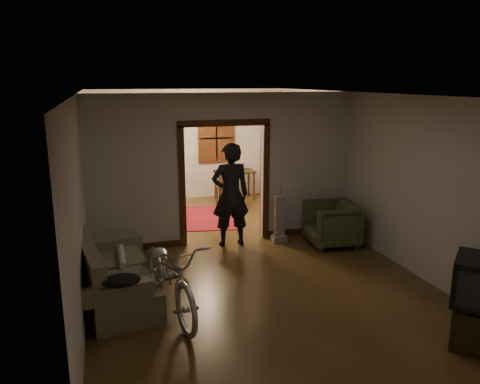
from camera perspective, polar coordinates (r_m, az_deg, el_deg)
name	(u,v)px	position (r m, az deg, el deg)	size (l,w,h in m)	color
floor	(235,254)	(8.41, -0.59, -7.51)	(5.00, 8.50, 0.01)	#3F2B14
ceiling	(235,93)	(7.86, -0.64, 11.92)	(5.00, 8.50, 0.01)	white
wall_back	(190,145)	(12.11, -6.17, 5.75)	(5.00, 0.02, 2.80)	beige
wall_left	(82,186)	(7.73, -18.72, 0.71)	(0.02, 8.50, 2.80)	beige
wall_right	(364,169)	(9.02, 14.87, 2.72)	(0.02, 8.50, 2.80)	beige
partition_wall	(224,169)	(8.73, -1.96, 2.82)	(5.00, 0.14, 2.80)	beige
door_casing	(224,185)	(8.79, -1.95, 0.90)	(1.74, 0.20, 2.32)	#3F200E
far_window	(216,138)	(12.19, -2.89, 6.57)	(0.98, 0.06, 1.28)	black
chandelier	(203,112)	(10.30, -4.50, 9.75)	(0.24, 0.24, 0.24)	#FFE0A5
light_switch	(278,174)	(9.01, 4.65, 2.14)	(0.08, 0.01, 0.12)	silver
sofa	(116,270)	(6.80, -14.94, -9.22)	(0.87, 1.93, 0.89)	brown
rolled_paper	(122,256)	(7.05, -14.25, -7.59)	(0.10, 0.10, 0.80)	beige
jacket	(121,280)	(5.87, -14.27, -10.40)	(0.46, 0.35, 0.13)	black
bicycle	(170,275)	(6.29, -8.53, -9.97)	(0.70, 2.01, 1.06)	silver
armchair	(331,224)	(8.88, 11.08, -3.82)	(0.87, 0.90, 0.82)	#404828
tv_stand	(476,327)	(6.23, 26.79, -14.51)	(0.54, 0.49, 0.49)	black
vacuum	(279,219)	(8.93, 4.82, -3.27)	(0.27, 0.22, 0.89)	gray
person	(231,195)	(8.57, -1.16, -0.34)	(0.70, 0.46, 1.93)	black
oriental_rug	(201,218)	(10.54, -4.84, -3.15)	(1.46, 1.92, 0.01)	maroon
locker	(136,172)	(11.70, -12.53, 2.34)	(0.82, 0.45, 1.64)	#2B351F
globe	(134,126)	(11.54, -12.81, 7.81)	(0.29, 0.29, 0.29)	#1E5972
desk	(235,185)	(12.04, -0.67, 0.80)	(1.00, 0.56, 0.74)	#342111
desk_chair	(226,187)	(11.37, -1.72, 0.61)	(0.43, 0.43, 0.96)	#342111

